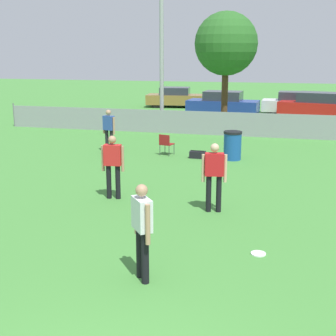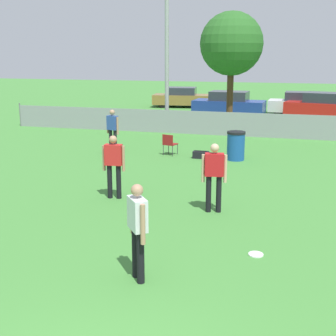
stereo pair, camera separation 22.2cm
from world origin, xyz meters
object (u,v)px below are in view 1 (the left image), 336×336
at_px(spectator_in_blue, 109,128).
at_px(parked_car_blue, 223,104).
at_px(light_pole, 162,38).
at_px(trash_bin, 232,145).
at_px(frisbee_disc, 258,254).
at_px(parked_car_tan, 175,97).
at_px(gear_bag_sideline, 198,155).
at_px(parked_car_red, 318,106).
at_px(parked_car_white, 296,104).
at_px(folding_chair_sideline, 166,143).
at_px(player_receiver_white, 142,225).
at_px(player_thrower_red, 214,172).
at_px(player_defender_red, 113,162).
at_px(tree_near_pole, 226,44).

height_order(spectator_in_blue, parked_car_blue, spectator_in_blue).
height_order(light_pole, trash_bin, light_pole).
bearing_deg(frisbee_disc, parked_car_tan, 107.49).
relative_size(frisbee_disc, parked_car_tan, 0.07).
bearing_deg(frisbee_disc, gear_bag_sideline, 109.05).
distance_m(trash_bin, parked_car_tan, 17.19).
bearing_deg(parked_car_red, gear_bag_sideline, -98.99).
distance_m(light_pole, parked_car_white, 10.81).
height_order(folding_chair_sideline, parked_car_blue, parked_car_blue).
distance_m(frisbee_disc, parked_car_blue, 20.81).
height_order(frisbee_disc, parked_car_red, parked_car_red).
xyz_separation_m(trash_bin, gear_bag_sideline, (-1.26, -0.08, -0.39)).
height_order(player_receiver_white, frisbee_disc, player_receiver_white).
xyz_separation_m(spectator_in_blue, gear_bag_sideline, (3.50, -0.14, -0.83)).
relative_size(light_pole, trash_bin, 7.20).
relative_size(gear_bag_sideline, parked_car_white, 0.14).
distance_m(light_pole, frisbee_disc, 15.95).
xyz_separation_m(parked_car_tan, parked_car_white, (8.35, -2.26, 0.01)).
distance_m(player_receiver_white, parked_car_white, 23.59).
distance_m(spectator_in_blue, parked_car_tan, 16.07).
bearing_deg(player_receiver_white, parked_car_tan, 154.30).
distance_m(parked_car_blue, parked_car_white, 4.60).
height_order(player_receiver_white, parked_car_tan, player_receiver_white).
relative_size(player_thrower_red, player_defender_red, 1.00).
bearing_deg(folding_chair_sideline, player_receiver_white, 116.78).
distance_m(light_pole, player_receiver_white, 16.58).
relative_size(trash_bin, parked_car_red, 0.22).
distance_m(spectator_in_blue, parked_car_white, 15.43).
relative_size(light_pole, folding_chair_sideline, 9.33).
xyz_separation_m(tree_near_pole, parked_car_white, (3.55, 6.80, -3.48)).
distance_m(folding_chair_sideline, parked_car_white, 14.49).
height_order(frisbee_disc, parked_car_blue, parked_car_blue).
xyz_separation_m(player_receiver_white, folding_chair_sideline, (-2.20, 9.76, -0.52)).
relative_size(player_defender_red, gear_bag_sideline, 2.97).
distance_m(tree_near_pole, parked_car_red, 7.97).
height_order(frisbee_disc, parked_car_tan, parked_car_tan).
height_order(folding_chair_sideline, parked_car_white, parked_car_white).
height_order(tree_near_pole, gear_bag_sideline, tree_near_pole).
height_order(tree_near_pole, parked_car_blue, tree_near_pole).
distance_m(player_defender_red, parked_car_white, 19.84).
bearing_deg(light_pole, player_thrower_red, -68.97).
relative_size(player_thrower_red, player_receiver_white, 1.00).
distance_m(spectator_in_blue, parked_car_blue, 12.60).
height_order(player_receiver_white, spectator_in_blue, player_receiver_white).
height_order(player_receiver_white, parked_car_red, player_receiver_white).
height_order(frisbee_disc, gear_bag_sideline, gear_bag_sideline).
distance_m(player_thrower_red, parked_car_tan, 22.83).
bearing_deg(tree_near_pole, folding_chair_sideline, -99.91).
xyz_separation_m(tree_near_pole, parked_car_tan, (-4.80, 9.06, -3.49)).
bearing_deg(player_receiver_white, parked_car_red, 131.77).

